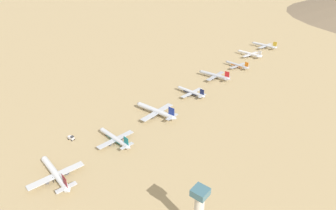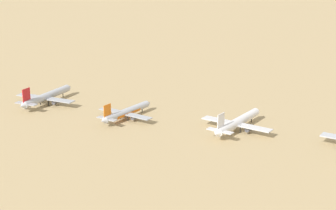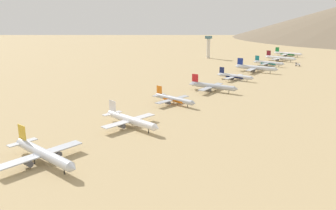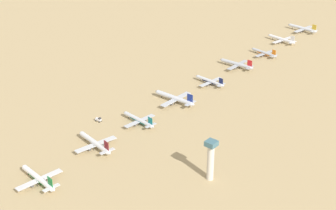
# 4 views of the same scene
# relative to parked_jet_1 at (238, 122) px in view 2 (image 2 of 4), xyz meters

# --- Properties ---
(parked_jet_1) EXTENTS (41.13, 33.64, 11.90)m
(parked_jet_1) POSITION_rel_parked_jet_1_xyz_m (0.00, 0.00, 0.00)
(parked_jet_1) COLOR white
(parked_jet_1) RESTS_ON ground
(parked_jet_2) EXTENTS (36.32, 29.71, 10.51)m
(parked_jet_2) POSITION_rel_parked_jet_1_xyz_m (-6.95, 52.69, -0.46)
(parked_jet_2) COLOR #B2B7C1
(parked_jet_2) RESTS_ON ground
(parked_jet_3) EXTENTS (41.73, 33.79, 12.07)m
(parked_jet_3) POSITION_rel_parked_jet_1_xyz_m (-3.25, 102.19, 0.11)
(parked_jet_3) COLOR #B2B7C1
(parked_jet_3) RESTS_ON ground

